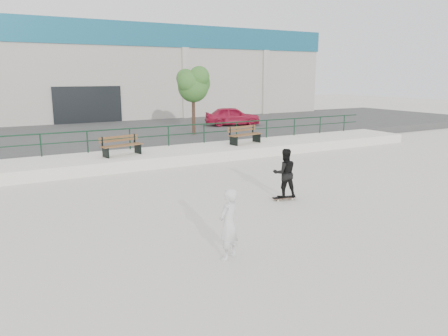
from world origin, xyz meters
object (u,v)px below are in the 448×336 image
tree (194,83)px  skateboard (284,198)px  red_car (232,116)px  bench_left (121,146)px  seated_skater (229,224)px  standing_skater (285,173)px  bench_right (244,135)px

tree → skateboard: (-2.86, -12.71, -3.45)m
red_car → tree: bearing=143.9°
red_car → bench_left: bearing=147.2°
tree → seated_skater: 17.47m
standing_skater → seated_skater: standing_skater is taller
bench_right → standing_skater: bearing=-125.7°
seated_skater → red_car: bearing=-148.7°
bench_left → seated_skater: seated_skater is taller
bench_left → red_car: (10.33, 7.73, 0.23)m
tree → seated_skater: size_ratio=2.50×
tree → seated_skater: bearing=-113.2°
skateboard → standing_skater: standing_skater is taller
bench_left → skateboard: bearing=-81.0°
bench_right → seated_skater: (-7.48, -11.25, -0.15)m
red_car → seated_skater: red_car is taller
bench_left → skateboard: size_ratio=2.47×
bench_left → red_car: size_ratio=0.51×
standing_skater → seated_skater: 5.04m
bench_left → standing_skater: 8.48m
red_car → seated_skater: 21.90m
bench_left → seated_skater: size_ratio=1.23×
bench_right → skateboard: size_ratio=2.58×
tree → standing_skater: tree is taller
red_car → skateboard: bearing=175.4°
bench_right → seated_skater: 13.52m
bench_right → standing_skater: 8.84m
standing_skater → seated_skater: size_ratio=1.00×
bench_left → skateboard: (3.04, -7.91, -0.86)m
seated_skater → tree: bearing=-141.0°
bench_left → bench_right: (6.59, 0.18, 0.02)m
tree → standing_skater: bearing=-102.7°
bench_left → tree: size_ratio=0.49×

